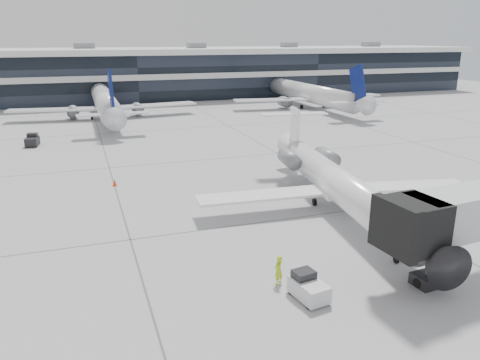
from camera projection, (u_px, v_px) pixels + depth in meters
name	position (u px, v px, depth m)	size (l,w,h in m)	color
ground	(262.00, 222.00, 35.99)	(220.00, 220.00, 0.00)	gray
terminal	(132.00, 76.00, 108.62)	(170.00, 22.00, 10.00)	black
bg_jet_center	(106.00, 117.00, 83.18)	(32.00, 40.00, 9.60)	white
bg_jet_right	(308.00, 107.00, 95.70)	(32.00, 40.00, 9.60)	white
regional_jet	(337.00, 183.00, 38.17)	(23.08, 28.81, 6.66)	white
ramp_worker	(278.00, 270.00, 26.78)	(0.64, 0.42, 1.75)	#B7E418
baggage_tug	(308.00, 287.00, 25.33)	(1.68, 2.46, 1.45)	silver
traffic_cone	(115.00, 183.00, 44.74)	(0.54, 0.54, 0.63)	#F13E0C
far_tug	(32.00, 140.00, 61.10)	(1.77, 2.66, 1.59)	black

